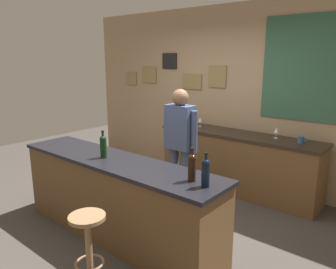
# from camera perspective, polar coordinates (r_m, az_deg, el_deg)

# --- Properties ---
(ground_plane) EXTENTS (10.00, 10.00, 0.00)m
(ground_plane) POSITION_cam_1_polar(r_m,az_deg,el_deg) (4.20, -4.54, -15.10)
(ground_plane) COLOR #423D38
(back_wall) EXTENTS (6.00, 0.09, 2.80)m
(back_wall) POSITION_cam_1_polar(r_m,az_deg,el_deg) (5.35, 10.77, 6.86)
(back_wall) COLOR tan
(back_wall) RESTS_ON ground_plane
(bar_counter) EXTENTS (2.68, 0.60, 0.92)m
(bar_counter) POSITION_cam_1_polar(r_m,az_deg,el_deg) (3.75, -9.01, -11.01)
(bar_counter) COLOR brown
(bar_counter) RESTS_ON ground_plane
(side_counter) EXTENTS (2.48, 0.56, 0.90)m
(side_counter) POSITION_cam_1_polar(r_m,az_deg,el_deg) (5.05, 11.94, -4.79)
(side_counter) COLOR brown
(side_counter) RESTS_ON ground_plane
(bartender) EXTENTS (0.52, 0.21, 1.62)m
(bartender) POSITION_cam_1_polar(r_m,az_deg,el_deg) (4.17, 2.09, -1.44)
(bartender) COLOR #384766
(bartender) RESTS_ON ground_plane
(bar_stool) EXTENTS (0.32, 0.32, 0.68)m
(bar_stool) POSITION_cam_1_polar(r_m,az_deg,el_deg) (3.06, -13.75, -17.23)
(bar_stool) COLOR olive
(bar_stool) RESTS_ON ground_plane
(wine_bottle_a) EXTENTS (0.07, 0.07, 0.31)m
(wine_bottle_a) POSITION_cam_1_polar(r_m,az_deg,el_deg) (3.64, -11.23, -1.94)
(wine_bottle_a) COLOR black
(wine_bottle_a) RESTS_ON bar_counter
(wine_bottle_b) EXTENTS (0.07, 0.07, 0.31)m
(wine_bottle_b) POSITION_cam_1_polar(r_m,az_deg,el_deg) (2.92, 4.20, -5.56)
(wine_bottle_b) COLOR black
(wine_bottle_b) RESTS_ON bar_counter
(wine_bottle_c) EXTENTS (0.07, 0.07, 0.31)m
(wine_bottle_c) POSITION_cam_1_polar(r_m,az_deg,el_deg) (2.80, 6.59, -6.46)
(wine_bottle_c) COLOR black
(wine_bottle_c) RESTS_ON bar_counter
(wine_glass_a) EXTENTS (0.07, 0.07, 0.16)m
(wine_glass_a) POSITION_cam_1_polar(r_m,az_deg,el_deg) (5.30, 5.62, 2.53)
(wine_glass_a) COLOR silver
(wine_glass_a) RESTS_ON side_counter
(wine_glass_b) EXTENTS (0.07, 0.07, 0.16)m
(wine_glass_b) POSITION_cam_1_polar(r_m,az_deg,el_deg) (4.76, 18.40, 0.66)
(wine_glass_b) COLOR silver
(wine_glass_b) RESTS_ON side_counter
(coffee_mug) EXTENTS (0.12, 0.08, 0.09)m
(coffee_mug) POSITION_cam_1_polar(r_m,az_deg,el_deg) (4.62, 22.18, -0.81)
(coffee_mug) COLOR #336699
(coffee_mug) RESTS_ON side_counter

